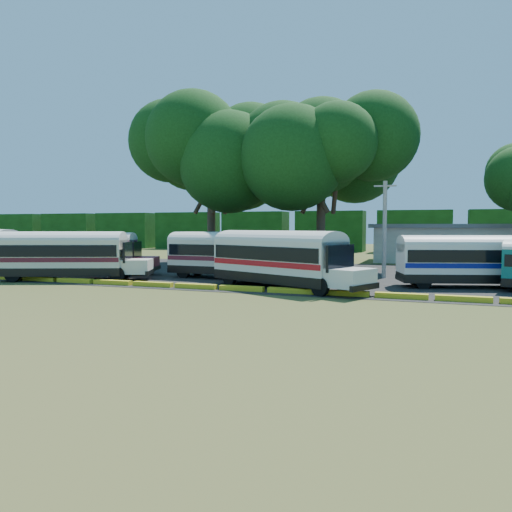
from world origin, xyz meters
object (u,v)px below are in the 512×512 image
(bus_red, at_px, (84,251))
(bus_white_red, at_px, (280,256))
(tree_west, at_px, (211,151))
(bus_cream_west, at_px, (66,253))

(bus_red, bearing_deg, bus_white_red, -27.36)
(bus_red, xyz_separation_m, bus_white_red, (16.71, -2.60, 0.10))
(tree_west, bearing_deg, bus_cream_west, -99.49)
(bus_white_red, bearing_deg, tree_west, 151.30)
(bus_cream_west, distance_m, bus_white_red, 15.39)
(bus_cream_west, distance_m, tree_west, 20.03)
(bus_white_red, distance_m, tree_west, 22.66)
(bus_cream_west, height_order, tree_west, tree_west)
(bus_red, bearing_deg, tree_west, 54.45)
(bus_cream_west, bearing_deg, bus_red, 88.88)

